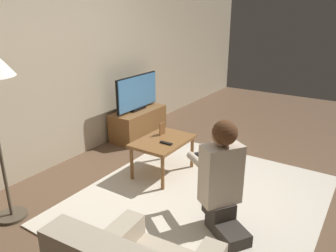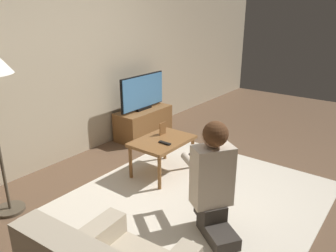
% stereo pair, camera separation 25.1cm
% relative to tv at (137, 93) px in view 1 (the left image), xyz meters
% --- Properties ---
extents(ground_plane, '(10.00, 10.00, 0.00)m').
position_rel_tv_xyz_m(ground_plane, '(-1.07, -1.64, -0.70)').
color(ground_plane, brown).
extents(wall_back, '(10.00, 0.06, 2.60)m').
position_rel_tv_xyz_m(wall_back, '(-1.07, 0.29, 0.60)').
color(wall_back, beige).
rests_on(wall_back, ground_plane).
extents(rug, '(2.59, 2.30, 0.02)m').
position_rel_tv_xyz_m(rug, '(-1.07, -1.64, -0.69)').
color(rug, beige).
rests_on(rug, ground_plane).
extents(tv_stand, '(0.92, 0.41, 0.43)m').
position_rel_tv_xyz_m(tv_stand, '(0.00, -0.00, -0.48)').
color(tv_stand, brown).
rests_on(tv_stand, ground_plane).
extents(tv, '(0.90, 0.08, 0.53)m').
position_rel_tv_xyz_m(tv, '(0.00, 0.00, 0.00)').
color(tv, black).
rests_on(tv, tv_stand).
extents(coffee_table, '(0.72, 0.51, 0.44)m').
position_rel_tv_xyz_m(coffee_table, '(-0.80, -1.00, -0.31)').
color(coffee_table, brown).
rests_on(coffee_table, ground_plane).
extents(person_kneeling, '(0.64, 0.77, 1.01)m').
position_rel_tv_xyz_m(person_kneeling, '(-1.38, -2.00, -0.16)').
color(person_kneeling, '#332D28').
rests_on(person_kneeling, rug).
extents(picture_frame, '(0.11, 0.01, 0.15)m').
position_rel_tv_xyz_m(picture_frame, '(-0.67, -0.91, -0.18)').
color(picture_frame, brown).
rests_on(picture_frame, coffee_table).
extents(remote, '(0.04, 0.15, 0.02)m').
position_rel_tv_xyz_m(remote, '(-0.89, -1.10, -0.25)').
color(remote, black).
rests_on(remote, coffee_table).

